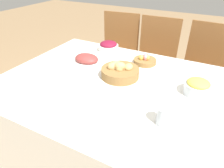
% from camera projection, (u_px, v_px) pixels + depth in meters
% --- Properties ---
extents(ground_plane, '(12.00, 12.00, 0.00)m').
position_uv_depth(ground_plane, '(118.00, 157.00, 1.72)').
color(ground_plane, '#937551').
extents(dining_table, '(1.63, 1.17, 0.74)m').
position_uv_depth(dining_table, '(119.00, 125.00, 1.52)').
color(dining_table, silver).
rests_on(dining_table, ground).
extents(chair_far_right, '(0.46, 0.46, 0.95)m').
position_uv_depth(chair_far_right, '(202.00, 70.00, 1.97)').
color(chair_far_right, brown).
rests_on(chair_far_right, ground).
extents(chair_far_center, '(0.43, 0.43, 0.95)m').
position_uv_depth(chair_far_center, '(154.00, 60.00, 2.16)').
color(chair_far_center, brown).
rests_on(chair_far_center, ground).
extents(chair_far_left, '(0.46, 0.46, 0.95)m').
position_uv_depth(chair_far_left, '(117.00, 53.00, 2.34)').
color(chair_far_left, brown).
rests_on(chair_far_left, ground).
extents(bread_basket, '(0.26, 0.26, 0.11)m').
position_uv_depth(bread_basket, '(120.00, 71.00, 1.38)').
color(bread_basket, olive).
rests_on(bread_basket, dining_table).
extents(egg_basket, '(0.18, 0.18, 0.08)m').
position_uv_depth(egg_basket, '(145.00, 60.00, 1.58)').
color(egg_basket, olive).
rests_on(egg_basket, dining_table).
extents(ham_platter, '(0.31, 0.21, 0.07)m').
position_uv_depth(ham_platter, '(87.00, 59.00, 1.59)').
color(ham_platter, white).
rests_on(ham_platter, dining_table).
extents(pineapple_bowl, '(0.16, 0.16, 0.10)m').
position_uv_depth(pineapple_bowl, '(198.00, 87.00, 1.20)').
color(pineapple_bowl, silver).
rests_on(pineapple_bowl, dining_table).
extents(beet_salad_bowl, '(0.18, 0.18, 0.09)m').
position_uv_depth(beet_salad_bowl, '(108.00, 46.00, 1.80)').
color(beet_salad_bowl, white).
rests_on(beet_salad_bowl, dining_table).
extents(dinner_plate, '(0.24, 0.24, 0.01)m').
position_uv_depth(dinner_plate, '(105.00, 127.00, 0.97)').
color(dinner_plate, white).
rests_on(dinner_plate, dining_table).
extents(fork, '(0.02, 0.20, 0.00)m').
position_uv_depth(fork, '(81.00, 118.00, 1.03)').
color(fork, '#B7B7BC').
rests_on(fork, dining_table).
extents(knife, '(0.02, 0.20, 0.00)m').
position_uv_depth(knife, '(132.00, 138.00, 0.92)').
color(knife, '#B7B7BC').
rests_on(knife, dining_table).
extents(spoon, '(0.02, 0.20, 0.00)m').
position_uv_depth(spoon, '(138.00, 140.00, 0.91)').
color(spoon, '#B7B7BC').
rests_on(spoon, dining_table).
extents(drinking_cup, '(0.07, 0.07, 0.10)m').
position_uv_depth(drinking_cup, '(164.00, 116.00, 0.98)').
color(drinking_cup, silver).
rests_on(drinking_cup, dining_table).
extents(butter_dish, '(0.13, 0.08, 0.03)m').
position_uv_depth(butter_dish, '(82.00, 97.00, 1.17)').
color(butter_dish, white).
rests_on(butter_dish, dining_table).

